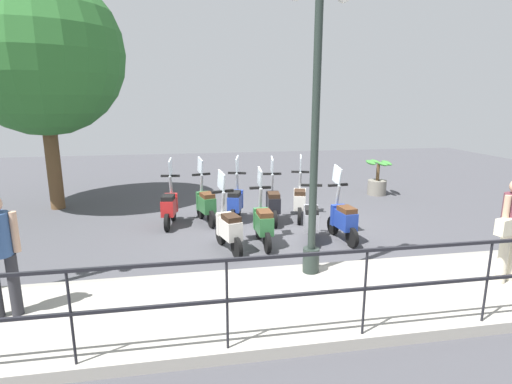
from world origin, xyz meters
TOP-DOWN VIEW (x-y plane):
  - ground_plane at (0.00, 0.00)m, footprint 28.00×28.00m
  - promenade_walkway at (-3.15, 0.00)m, footprint 2.20×20.00m
  - fence_railing at (-4.20, 0.00)m, footprint 0.04×16.03m
  - lamp_post_near at (-2.40, 0.06)m, footprint 0.26×0.90m
  - pedestrian_with_bag at (-3.25, -2.74)m, footprint 0.43×0.63m
  - tree_large at (3.06, 5.44)m, footprint 4.08×4.08m
  - potted_palm at (3.05, -3.80)m, footprint 1.06×0.66m
  - scooter_near_0 at (-0.71, -1.16)m, footprint 1.23×0.44m
  - scooter_near_1 at (-0.63, -0.50)m, footprint 1.21×0.53m
  - scooter_near_2 at (-0.69, 0.52)m, footprint 1.23×0.44m
  - scooter_near_3 at (-0.89, 1.23)m, footprint 1.21×0.53m
  - scooter_far_0 at (0.94, -0.71)m, footprint 1.20×0.54m
  - scooter_far_1 at (0.79, -0.02)m, footprint 1.23×0.44m
  - scooter_far_2 at (1.05, 0.85)m, footprint 1.20×0.54m
  - scooter_far_3 at (1.03, 1.56)m, footprint 1.21×0.52m
  - scooter_far_4 at (0.95, 2.39)m, footprint 1.23×0.45m

SIDE VIEW (x-z plane):
  - ground_plane at x=0.00m, z-range 0.00..0.00m
  - promenade_walkway at x=-3.15m, z-range 0.00..0.15m
  - potted_palm at x=3.05m, z-range -0.08..0.97m
  - scooter_near_0 at x=-0.71m, z-range -0.29..1.25m
  - scooter_near_1 at x=-0.63m, z-range -0.29..1.25m
  - scooter_near_2 at x=-0.69m, z-range -0.29..1.25m
  - scooter_near_3 at x=-0.89m, z-range -0.29..1.25m
  - scooter_far_0 at x=0.94m, z-range -0.29..1.25m
  - scooter_far_1 at x=0.79m, z-range -0.29..1.25m
  - scooter_far_2 at x=1.05m, z-range -0.29..1.25m
  - scooter_far_3 at x=1.03m, z-range -0.29..1.25m
  - scooter_far_4 at x=0.95m, z-range -0.29..1.25m
  - fence_railing at x=-4.20m, z-range 0.37..1.44m
  - pedestrian_with_bag at x=-3.25m, z-range 0.28..1.87m
  - lamp_post_near at x=-2.40m, z-range -0.10..4.54m
  - tree_large at x=3.06m, z-range 0.96..6.99m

